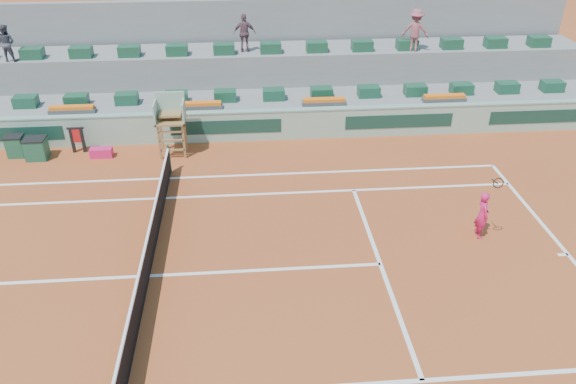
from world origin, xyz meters
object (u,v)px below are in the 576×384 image
object	(u,v)px
umpire_chair	(170,116)
drink_cooler_a	(36,148)
tennis_player	(483,214)
player_bag	(101,153)

from	to	relation	value
umpire_chair	drink_cooler_a	world-z (taller)	umpire_chair
umpire_chair	drink_cooler_a	bearing A→B (deg)	-179.62
umpire_chair	drink_cooler_a	distance (m)	5.24
tennis_player	player_bag	bearing A→B (deg)	153.22
umpire_chair	drink_cooler_a	size ratio (longest dim) A/B	2.86
umpire_chair	tennis_player	world-z (taller)	umpire_chair
umpire_chair	drink_cooler_a	xyz separation A→B (m)	(-5.12, -0.03, -1.12)
player_bag	drink_cooler_a	bearing A→B (deg)	178.39
player_bag	drink_cooler_a	distance (m)	2.40
player_bag	umpire_chair	bearing A→B (deg)	2.11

